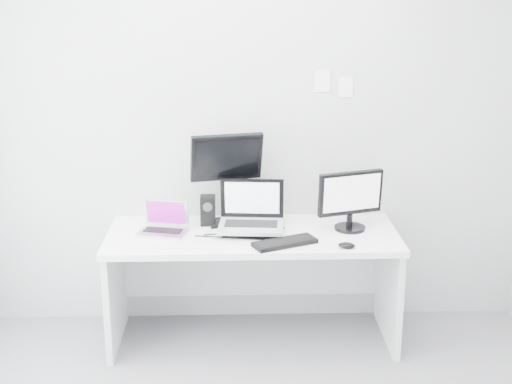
% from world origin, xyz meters
% --- Properties ---
extents(back_wall, '(3.60, 0.00, 3.60)m').
position_xyz_m(back_wall, '(0.00, 1.60, 1.35)').
color(back_wall, '#B8BABC').
rests_on(back_wall, ground).
extents(desk, '(1.80, 0.70, 0.73)m').
position_xyz_m(desk, '(0.00, 1.25, 0.36)').
color(desk, white).
rests_on(desk, ground).
extents(macbook, '(0.33, 0.27, 0.21)m').
position_xyz_m(macbook, '(-0.56, 1.25, 0.84)').
color(macbook, '#B2B2B7').
rests_on(macbook, desk).
extents(speaker, '(0.10, 0.10, 0.19)m').
position_xyz_m(speaker, '(-0.28, 1.42, 0.82)').
color(speaker, black).
rests_on(speaker, desk).
extents(dell_laptop, '(0.42, 0.34, 0.33)m').
position_xyz_m(dell_laptop, '(-0.01, 1.24, 0.89)').
color(dell_laptop, '#ADAFB4').
rests_on(dell_laptop, desk).
extents(rear_monitor, '(0.47, 0.26, 0.61)m').
position_xyz_m(rear_monitor, '(-0.16, 1.43, 1.04)').
color(rear_monitor, black).
rests_on(rear_monitor, desk).
extents(samsung_monitor, '(0.46, 0.32, 0.39)m').
position_xyz_m(samsung_monitor, '(0.61, 1.30, 0.92)').
color(samsung_monitor, black).
rests_on(samsung_monitor, desk).
extents(keyboard, '(0.40, 0.28, 0.03)m').
position_xyz_m(keyboard, '(0.18, 1.04, 0.74)').
color(keyboard, black).
rests_on(keyboard, desk).
extents(mouse, '(0.11, 0.09, 0.03)m').
position_xyz_m(mouse, '(0.54, 0.98, 0.75)').
color(mouse, black).
rests_on(mouse, desk).
extents(wall_note_0, '(0.10, 0.00, 0.14)m').
position_xyz_m(wall_note_0, '(0.45, 1.59, 1.62)').
color(wall_note_0, white).
rests_on(wall_note_0, back_wall).
extents(wall_note_1, '(0.09, 0.00, 0.13)m').
position_xyz_m(wall_note_1, '(0.60, 1.59, 1.58)').
color(wall_note_1, white).
rests_on(wall_note_1, back_wall).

